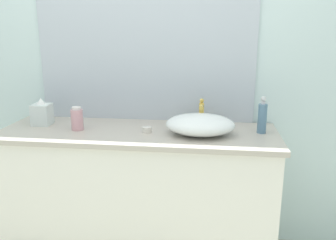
# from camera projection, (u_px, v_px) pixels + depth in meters

# --- Properties ---
(bathroom_wall_rear) EXTENTS (6.00, 0.06, 2.60)m
(bathroom_wall_rear) POSITION_uv_depth(u_px,v_px,m) (152.00, 57.00, 2.37)
(bathroom_wall_rear) COLOR silver
(bathroom_wall_rear) RESTS_ON ground
(vanity_counter) EXTENTS (1.72, 0.57, 0.87)m
(vanity_counter) POSITION_uv_depth(u_px,v_px,m) (139.00, 195.00, 2.28)
(vanity_counter) COLOR white
(vanity_counter) RESTS_ON ground
(wall_mirror_panel) EXTENTS (1.46, 0.01, 0.96)m
(wall_mirror_panel) POSITION_uv_depth(u_px,v_px,m) (145.00, 49.00, 2.32)
(wall_mirror_panel) COLOR #B2BCC6
(wall_mirror_panel) RESTS_ON vanity_counter
(sink_basin) EXTENTS (0.41, 0.31, 0.12)m
(sink_basin) POSITION_uv_depth(u_px,v_px,m) (200.00, 125.00, 2.08)
(sink_basin) COLOR white
(sink_basin) RESTS_ON vanity_counter
(faucet) EXTENTS (0.03, 0.12, 0.18)m
(faucet) POSITION_uv_depth(u_px,v_px,m) (201.00, 111.00, 2.24)
(faucet) COLOR gold
(faucet) RESTS_ON vanity_counter
(soap_dispenser) EXTENTS (0.05, 0.05, 0.23)m
(soap_dispenser) POSITION_uv_depth(u_px,v_px,m) (262.00, 117.00, 2.10)
(soap_dispenser) COLOR slate
(soap_dispenser) RESTS_ON vanity_counter
(lotion_bottle) EXTENTS (0.07, 0.07, 0.15)m
(lotion_bottle) POSITION_uv_depth(u_px,v_px,m) (77.00, 119.00, 2.18)
(lotion_bottle) COLOR #D299A1
(lotion_bottle) RESTS_ON vanity_counter
(tissue_box) EXTENTS (0.12, 0.12, 0.18)m
(tissue_box) POSITION_uv_depth(u_px,v_px,m) (42.00, 113.00, 2.29)
(tissue_box) COLOR silver
(tissue_box) RESTS_ON vanity_counter
(candle_jar) EXTENTS (0.06, 0.06, 0.03)m
(candle_jar) POSITION_uv_depth(u_px,v_px,m) (147.00, 130.00, 2.13)
(candle_jar) COLOR silver
(candle_jar) RESTS_ON vanity_counter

